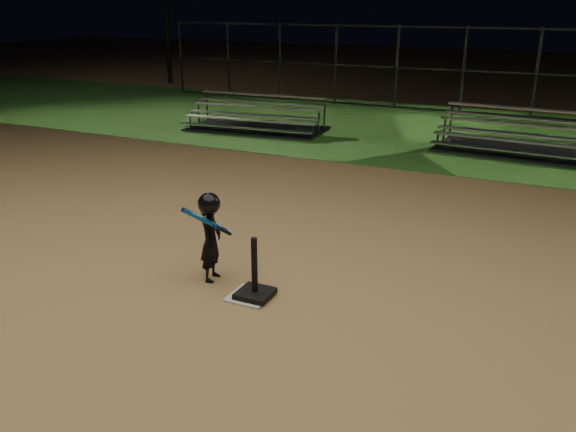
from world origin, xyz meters
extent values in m
plane|color=#A57F4B|center=(0.00, 0.00, 0.00)|extent=(80.00, 80.00, 0.00)
cube|color=#2B5F1E|center=(0.00, 10.00, 0.01)|extent=(60.00, 8.00, 0.01)
cube|color=beige|center=(0.00, 0.00, 0.01)|extent=(0.45, 0.45, 0.02)
cube|color=black|center=(0.06, 0.01, 0.05)|extent=(0.38, 0.38, 0.06)
cylinder|color=black|center=(0.06, 0.01, 0.41)|extent=(0.07, 0.07, 0.64)
imported|color=black|center=(-0.64, 0.22, 0.49)|extent=(0.29, 0.39, 0.98)
sphere|color=black|center=(-0.64, 0.22, 0.96)|extent=(0.26, 0.26, 0.26)
cylinder|color=blue|center=(-0.59, 0.07, 0.80)|extent=(0.35, 0.53, 0.44)
cylinder|color=black|center=(-0.43, 0.19, 0.66)|extent=(0.13, 0.18, 0.14)
cube|color=silver|center=(-4.29, 7.73, 0.35)|extent=(3.52, 0.52, 0.04)
cube|color=silver|center=(-4.27, 7.49, 0.19)|extent=(3.52, 0.52, 0.03)
cube|color=silver|center=(-4.33, 8.21, 0.60)|extent=(3.52, 0.52, 0.04)
cube|color=silver|center=(-4.31, 7.97, 0.44)|extent=(3.52, 0.52, 0.03)
cube|color=silver|center=(-4.37, 8.70, 0.84)|extent=(3.52, 0.52, 0.04)
cube|color=silver|center=(-4.35, 8.45, 0.69)|extent=(3.52, 0.52, 0.03)
cube|color=#38383D|center=(-4.33, 8.21, 0.03)|extent=(3.65, 2.01, 0.05)
cube|color=silver|center=(2.16, 7.98, 0.37)|extent=(3.74, 0.49, 0.04)
cube|color=silver|center=(2.14, 7.72, 0.21)|extent=(3.74, 0.49, 0.03)
cube|color=silver|center=(2.20, 8.50, 0.63)|extent=(3.74, 0.49, 0.04)
cube|color=silver|center=(2.18, 8.24, 0.47)|extent=(3.74, 0.49, 0.03)
cube|color=silver|center=(2.23, 9.01, 0.90)|extent=(3.74, 0.49, 0.04)
cube|color=silver|center=(2.21, 8.75, 0.73)|extent=(3.74, 0.49, 0.03)
cube|color=#38383D|center=(2.20, 8.50, 0.03)|extent=(3.85, 2.08, 0.06)
cube|color=#38383D|center=(0.00, 13.00, 0.05)|extent=(20.00, 0.05, 0.05)
cube|color=#38383D|center=(0.00, 13.00, 1.25)|extent=(20.00, 0.05, 0.05)
cube|color=#38383D|center=(0.00, 13.00, 2.45)|extent=(20.00, 0.05, 0.05)
cylinder|color=#38383D|center=(-10.00, 13.00, 1.25)|extent=(0.08, 0.08, 2.50)
cylinder|color=#38383D|center=(-5.00, 13.00, 1.25)|extent=(0.08, 0.08, 2.50)
cylinder|color=#38383D|center=(0.00, 13.00, 1.25)|extent=(0.08, 0.08, 2.50)
camera|label=1|loc=(2.94, -5.19, 3.14)|focal=36.77mm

